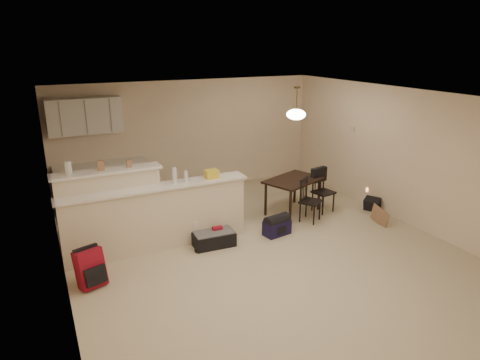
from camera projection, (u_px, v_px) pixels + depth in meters
room at (266, 179)px, 6.62m from camera, size 7.00×7.02×2.50m
breakfast_bar at (141, 215)px, 6.93m from camera, size 3.08×0.58×1.39m
upper_cabinets at (85, 116)px, 8.34m from camera, size 1.40×0.34×0.70m
kitchen_counter at (104, 187)px, 8.76m from camera, size 1.80×0.60×0.90m
thermostat at (352, 129)px, 9.11m from camera, size 0.02×0.12×0.12m
jar at (68, 168)px, 6.36m from camera, size 0.10×0.10×0.20m
cereal_box at (101, 166)px, 6.56m from camera, size 0.10×0.07×0.16m
small_box at (129, 164)px, 6.75m from camera, size 0.08×0.06×0.12m
bottle_a at (175, 176)px, 6.91m from camera, size 0.07×0.07×0.26m
bottle_b at (186, 176)px, 7.00m from camera, size 0.06×0.06×0.18m
bag_lump at (212, 174)px, 7.20m from camera, size 0.22×0.18×0.14m
dining_table at (293, 183)px, 8.44m from camera, size 1.32×1.11×0.70m
pendant_lamp at (296, 114)px, 8.02m from camera, size 0.36×0.36×0.62m
dining_chair_near at (311, 200)px, 8.09m from camera, size 0.50×0.50×0.84m
dining_chair_far at (324, 191)px, 8.56m from camera, size 0.44×0.42×0.87m
suitcase at (213, 238)px, 7.22m from camera, size 0.71×0.48×0.23m
red_backpack at (90, 268)px, 5.97m from camera, size 0.42×0.33×0.54m
navy_duffel at (277, 228)px, 7.60m from camera, size 0.51×0.33×0.26m
black_daypack at (372, 204)px, 8.68m from camera, size 0.33×0.37×0.26m
cardboard_sheet at (380, 216)px, 8.03m from camera, size 0.03×0.42×0.32m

